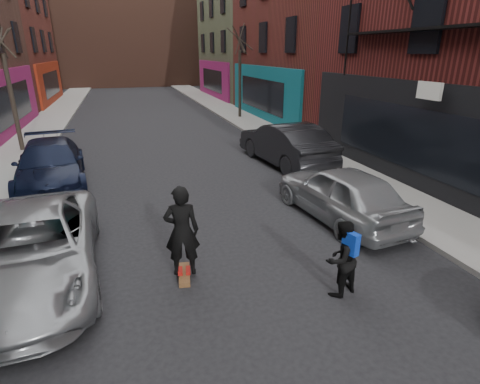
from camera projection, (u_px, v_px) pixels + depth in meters
sidewalk_left at (57, 113)px, 27.99m from camera, size 2.50×84.00×0.13m
sidewalk_right at (219, 106)px, 31.49m from camera, size 2.50×84.00×0.13m
building_far at (126, 31)px, 50.53m from camera, size 40.00×10.00×14.00m
tree_left_far at (7, 76)px, 16.12m from camera, size 2.00×2.00×6.50m
tree_right_far at (240, 65)px, 24.90m from camera, size 2.00×2.00×6.80m
parked_left_far at (31, 249)px, 7.36m from camera, size 2.69×5.39×1.47m
parked_left_end at (51, 165)px, 12.72m from camera, size 2.66×5.44×1.52m
parked_right_far at (341, 193)px, 10.21m from camera, size 2.24×4.62×1.52m
parked_right_end at (285, 143)px, 15.28m from camera, size 2.40×5.37×1.71m
skateboard at (184, 274)px, 7.73m from camera, size 0.34×0.82×0.10m
skateboarder at (182, 231)px, 7.38m from camera, size 0.75×0.56×1.90m
pedestrian at (341, 258)px, 6.96m from camera, size 0.87×0.76×1.51m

